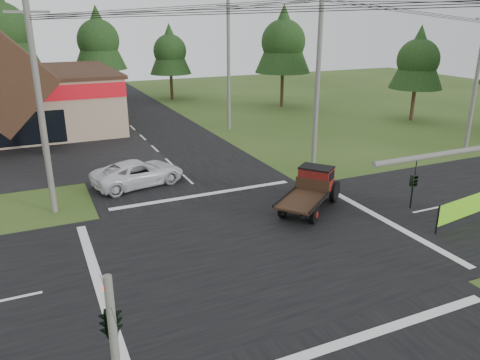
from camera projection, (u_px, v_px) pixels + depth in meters
ground at (259, 246)px, 20.86m from camera, size 120.00×120.00×0.00m
road_ns at (259, 246)px, 20.86m from camera, size 12.00×120.00×0.02m
road_ew at (259, 246)px, 20.85m from camera, size 120.00×12.00×0.02m
traffic_signal_corner at (109, 306)px, 10.47m from camera, size 0.53×2.48×4.40m
utility_pole_nw at (41, 110)px, 22.83m from camera, size 2.00×0.30×10.50m
utility_pole_ne at (318, 82)px, 28.94m from camera, size 2.00×0.30×11.50m
utility_pole_far at (476, 81)px, 34.64m from camera, size 2.00×0.30×10.20m
utility_pole_n at (229, 65)px, 41.02m from camera, size 2.00×0.30×11.20m
tree_row_c at (1, 27)px, 49.30m from camera, size 7.28×7.28×13.13m
tree_row_d at (98, 38)px, 54.53m from camera, size 6.16×6.16×11.11m
tree_row_e at (170, 49)px, 56.39m from camera, size 5.04×5.04×9.09m
tree_side_ne at (283, 40)px, 51.27m from camera, size 6.16×6.16×11.11m
tree_side_e_near at (418, 58)px, 44.54m from camera, size 5.04×5.04×9.09m
antique_flatbed_truck at (309, 191)px, 24.45m from camera, size 5.26×4.70×2.15m
roadside_banner at (464, 210)px, 22.85m from camera, size 4.28×0.78×1.47m
white_pickup at (138, 173)px, 28.25m from camera, size 5.95×3.66×1.54m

